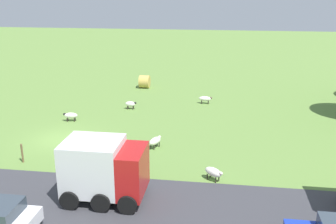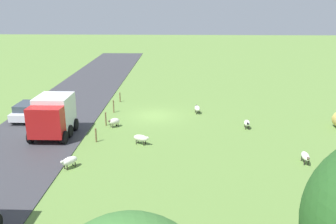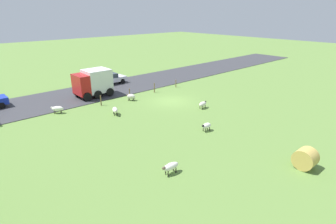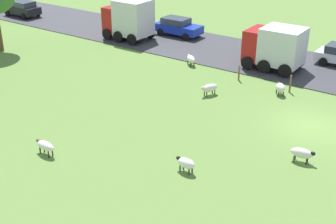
# 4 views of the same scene
# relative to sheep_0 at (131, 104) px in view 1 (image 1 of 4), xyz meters

# --- Properties ---
(ground_plane) EXTENTS (160.00, 160.00, 0.00)m
(ground_plane) POSITION_rel_sheep_0_xyz_m (7.94, -3.19, -0.48)
(ground_plane) COLOR olive
(sheep_0) EXTENTS (0.51, 1.04, 0.72)m
(sheep_0) POSITION_rel_sheep_0_xyz_m (0.00, 0.00, 0.00)
(sheep_0) COLOR white
(sheep_0) RESTS_ON ground_plane
(sheep_1) EXTENTS (1.30, 0.92, 0.75)m
(sheep_1) POSITION_rel_sheep_0_xyz_m (8.52, 3.74, 0.02)
(sheep_1) COLOR silver
(sheep_1) RESTS_ON ground_plane
(sheep_2) EXTENTS (0.50, 1.28, 0.72)m
(sheep_2) POSITION_rel_sheep_0_xyz_m (-2.67, 6.58, 0.02)
(sheep_2) COLOR white
(sheep_2) RESTS_ON ground_plane
(sheep_3) EXTENTS (0.62, 1.22, 0.73)m
(sheep_3) POSITION_rel_sheep_0_xyz_m (3.97, -4.09, 0.00)
(sheep_3) COLOR silver
(sheep_3) RESTS_ON ground_plane
(sheep_4) EXTENTS (1.09, 1.20, 0.76)m
(sheep_4) POSITION_rel_sheep_0_xyz_m (12.69, 7.82, 0.02)
(sheep_4) COLOR white
(sheep_4) RESTS_ON ground_plane
(sheep_5) EXTENTS (1.09, 1.02, 0.78)m
(sheep_5) POSITION_rel_sheep_0_xyz_m (11.19, 0.02, 0.02)
(sheep_5) COLOR silver
(sheep_5) RESTS_ON ground_plane
(hay_bale_0) EXTENTS (1.38, 1.10, 1.37)m
(hay_bale_0) POSITION_rel_sheep_0_xyz_m (-8.00, -0.33, 0.21)
(hay_bale_0) COLOR tan
(hay_bale_0) RESTS_ON ground_plane
(fence_post_1) EXTENTS (0.12, 0.12, 1.23)m
(fence_post_1) POSITION_rel_sheep_0_xyz_m (11.98, -4.07, 0.14)
(fence_post_1) COLOR brown
(fence_post_1) RESTS_ON ground_plane
(fence_post_2) EXTENTS (0.12, 0.12, 1.19)m
(fence_post_2) POSITION_rel_sheep_0_xyz_m (11.98, -0.34, 0.12)
(fence_post_2) COLOR brown
(fence_post_2) RESTS_ON ground_plane
(fence_post_3) EXTENTS (0.12, 0.12, 1.11)m
(fence_post_3) POSITION_rel_sheep_0_xyz_m (11.98, 3.39, 0.08)
(fence_post_3) COLOR brown
(fence_post_3) RESTS_ON ground_plane
(truck_1) EXTENTS (2.87, 4.07, 3.13)m
(truck_1) POSITION_rel_sheep_0_xyz_m (15.53, 2.36, 1.26)
(truck_1) COLOR #B21919
(truck_1) RESTS_ON road_strip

